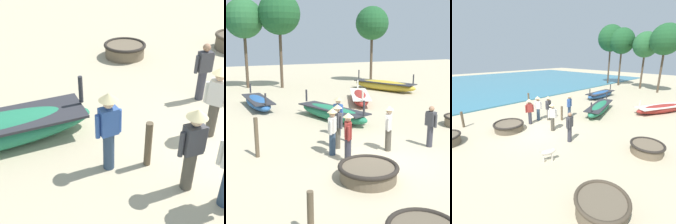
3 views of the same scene
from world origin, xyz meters
The scene contains 6 objects.
coracle_beside_post centered at (5.50, 2.07, 0.27)m, with size 1.50×1.50×0.49m.
fisherman_crouching centered at (-0.96, 1.65, 0.96)m, with size 0.36×0.52×1.67m.
fisherman_hauling centered at (2.27, 0.38, 0.84)m, with size 0.28×0.52×1.57m.
fisherman_standing_left centered at (0.61, 0.66, 0.96)m, with size 0.38×0.45×1.67m.
fisherman_standing_right centered at (-0.31, 3.02, 0.96)m, with size 0.36×0.50×1.67m.
mooring_post_inland centered at (-0.28, 2.25, 0.49)m, with size 0.14×0.14×0.99m, color brown.
Camera 1 is at (-5.01, 3.31, 4.21)m, focal length 50.00 mm.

